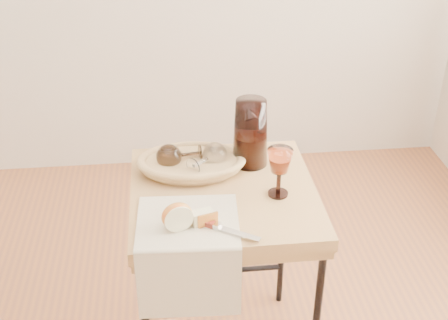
{
  "coord_description": "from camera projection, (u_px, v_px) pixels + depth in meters",
  "views": [
    {
      "loc": [
        0.21,
        -1.25,
        1.79
      ],
      "look_at": [
        0.37,
        0.31,
        0.87
      ],
      "focal_mm": 48.07,
      "sensor_mm": 36.0,
      "label": 1
    }
  ],
  "objects": [
    {
      "name": "bread_basket",
      "position": [
        191.0,
        165.0,
        1.98
      ],
      "size": [
        0.33,
        0.23,
        0.05
      ],
      "primitive_type": null,
      "rotation": [
        0.0,
        0.0,
        -0.04
      ],
      "color": "#9B8452",
      "rests_on": "side_table"
    },
    {
      "name": "table_knife",
      "position": [
        220.0,
        227.0,
        1.7
      ],
      "size": [
        0.2,
        0.14,
        0.02
      ],
      "primitive_type": null,
      "rotation": [
        0.0,
        0.0,
        -0.57
      ],
      "color": "silver",
      "rests_on": "tea_towel"
    },
    {
      "name": "apple_half",
      "position": [
        177.0,
        215.0,
        1.7
      ],
      "size": [
        0.1,
        0.07,
        0.08
      ],
      "primitive_type": "ellipsoid",
      "rotation": [
        0.0,
        0.0,
        0.26
      ],
      "color": "red",
      "rests_on": "tea_towel"
    },
    {
      "name": "apple_wedge",
      "position": [
        202.0,
        217.0,
        1.72
      ],
      "size": [
        0.07,
        0.05,
        0.04
      ],
      "primitive_type": "cube",
      "rotation": [
        0.0,
        0.0,
        0.28
      ],
      "color": "#EEE9B7",
      "rests_on": "tea_towel"
    },
    {
      "name": "pitcher",
      "position": [
        250.0,
        132.0,
        1.98
      ],
      "size": [
        0.22,
        0.28,
        0.27
      ],
      "primitive_type": null,
      "rotation": [
        0.0,
        0.0,
        0.28
      ],
      "color": "black",
      "rests_on": "side_table"
    },
    {
      "name": "side_table",
      "position": [
        223.0,
        279.0,
        2.09
      ],
      "size": [
        0.59,
        0.59,
        0.75
      ],
      "primitive_type": null,
      "rotation": [
        0.0,
        0.0,
        0.0
      ],
      "color": "olive",
      "rests_on": "floor"
    },
    {
      "name": "goblet_lying_b",
      "position": [
        206.0,
        159.0,
        1.96
      ],
      "size": [
        0.15,
        0.15,
        0.08
      ],
      "primitive_type": null,
      "rotation": [
        0.0,
        0.0,
        0.74
      ],
      "color": "white",
      "rests_on": "bread_basket"
    },
    {
      "name": "wine_goblet",
      "position": [
        279.0,
        172.0,
        1.83
      ],
      "size": [
        0.09,
        0.09,
        0.16
      ],
      "primitive_type": null,
      "rotation": [
        0.0,
        0.0,
        -0.15
      ],
      "color": "white",
      "rests_on": "side_table"
    },
    {
      "name": "goblet_lying_a",
      "position": [
        182.0,
        155.0,
        1.98
      ],
      "size": [
        0.15,
        0.1,
        0.09
      ],
      "primitive_type": null,
      "rotation": [
        0.0,
        0.0,
        3.27
      ],
      "color": "#4C3725",
      "rests_on": "bread_basket"
    },
    {
      "name": "tea_towel",
      "position": [
        188.0,
        222.0,
        1.74
      ],
      "size": [
        0.31,
        0.28,
        0.01
      ],
      "primitive_type": "cube",
      "rotation": [
        0.0,
        0.0,
        -0.05
      ],
      "color": "silver",
      "rests_on": "side_table"
    }
  ]
}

